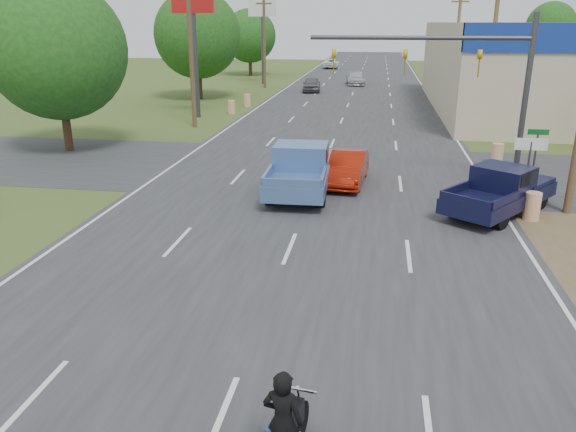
% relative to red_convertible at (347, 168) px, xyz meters
% --- Properties ---
extents(ground, '(200.00, 200.00, 0.00)m').
position_rel_red_convertible_xyz_m(ground, '(-1.32, -15.67, -0.69)').
color(ground, '#3D5220').
rests_on(ground, ground).
extents(main_road, '(15.00, 180.00, 0.02)m').
position_rel_red_convertible_xyz_m(main_road, '(-1.32, 24.33, -0.68)').
color(main_road, '#2D2D30').
rests_on(main_road, ground).
extents(cross_road, '(120.00, 10.00, 0.02)m').
position_rel_red_convertible_xyz_m(cross_road, '(-1.32, 2.33, -0.68)').
color(cross_road, '#2D2D30').
rests_on(cross_road, ground).
extents(utility_pole_2, '(2.00, 0.28, 10.00)m').
position_rel_red_convertible_xyz_m(utility_pole_2, '(8.18, 15.33, 4.63)').
color(utility_pole_2, '#4C3823').
rests_on(utility_pole_2, ground).
extents(utility_pole_3, '(2.00, 0.28, 10.00)m').
position_rel_red_convertible_xyz_m(utility_pole_3, '(8.18, 33.33, 4.63)').
color(utility_pole_3, '#4C3823').
rests_on(utility_pole_3, ground).
extents(utility_pole_5, '(2.00, 0.28, 10.00)m').
position_rel_red_convertible_xyz_m(utility_pole_5, '(-10.82, 12.33, 4.63)').
color(utility_pole_5, '#4C3823').
rests_on(utility_pole_5, ground).
extents(utility_pole_6, '(2.00, 0.28, 10.00)m').
position_rel_red_convertible_xyz_m(utility_pole_6, '(-10.82, 36.33, 4.63)').
color(utility_pole_6, '#4C3823').
rests_on(utility_pole_6, ground).
extents(tree_0, '(7.14, 7.14, 8.84)m').
position_rel_red_convertible_xyz_m(tree_0, '(-15.32, 4.33, 4.58)').
color(tree_0, '#422D19').
rests_on(tree_0, ground).
extents(tree_1, '(7.56, 7.56, 9.36)m').
position_rel_red_convertible_xyz_m(tree_1, '(-14.82, 26.33, 4.89)').
color(tree_1, '#422D19').
rests_on(tree_1, ground).
extents(tree_2, '(6.72, 6.72, 8.32)m').
position_rel_red_convertible_xyz_m(tree_2, '(-15.52, 50.33, 4.27)').
color(tree_2, '#422D19').
rests_on(tree_2, ground).
extents(tree_4, '(9.24, 9.24, 11.44)m').
position_rel_red_convertible_xyz_m(tree_4, '(-56.32, 59.33, 6.13)').
color(tree_4, '#422D19').
rests_on(tree_4, ground).
extents(tree_5, '(7.98, 7.98, 9.88)m').
position_rel_red_convertible_xyz_m(tree_5, '(28.68, 79.33, 5.20)').
color(tree_5, '#422D19').
rests_on(tree_5, ground).
extents(tree_6, '(8.82, 8.82, 10.92)m').
position_rel_red_convertible_xyz_m(tree_6, '(-31.32, 79.33, 5.82)').
color(tree_6, '#422D19').
rests_on(tree_6, ground).
extents(barrel_0, '(0.56, 0.56, 1.00)m').
position_rel_red_convertible_xyz_m(barrel_0, '(6.68, -3.67, -0.19)').
color(barrel_0, orange).
rests_on(barrel_0, ground).
extents(barrel_1, '(0.56, 0.56, 1.00)m').
position_rel_red_convertible_xyz_m(barrel_1, '(7.08, 4.83, -0.19)').
color(barrel_1, orange).
rests_on(barrel_1, ground).
extents(barrel_2, '(0.56, 0.56, 1.00)m').
position_rel_red_convertible_xyz_m(barrel_2, '(-9.82, 18.33, -0.19)').
color(barrel_2, orange).
rests_on(barrel_2, ground).
extents(barrel_3, '(0.56, 0.56, 1.00)m').
position_rel_red_convertible_xyz_m(barrel_3, '(-9.52, 22.33, -0.19)').
color(barrel_3, orange).
rests_on(barrel_3, ground).
extents(pole_sign_left_near, '(3.00, 0.35, 9.20)m').
position_rel_red_convertible_xyz_m(pole_sign_left_near, '(-11.82, 16.33, 6.48)').
color(pole_sign_left_near, '#3F3F44').
rests_on(pole_sign_left_near, ground).
extents(pole_sign_left_far, '(3.00, 0.35, 9.20)m').
position_rel_red_convertible_xyz_m(pole_sign_left_far, '(-11.82, 40.33, 6.48)').
color(pole_sign_left_far, '#3F3F44').
rests_on(pole_sign_left_far, ground).
extents(lane_sign, '(1.20, 0.08, 2.52)m').
position_rel_red_convertible_xyz_m(lane_sign, '(6.88, -1.67, 1.21)').
color(lane_sign, '#3F3F44').
rests_on(lane_sign, ground).
extents(street_name_sign, '(0.80, 0.08, 2.61)m').
position_rel_red_convertible_xyz_m(street_name_sign, '(7.48, -0.17, 0.92)').
color(street_name_sign, '#3F3F44').
rests_on(street_name_sign, ground).
extents(signal_mast, '(9.12, 0.40, 7.00)m').
position_rel_red_convertible_xyz_m(signal_mast, '(4.51, 1.33, 4.12)').
color(signal_mast, '#3F3F44').
rests_on(signal_mast, ground).
extents(red_convertible, '(1.78, 4.27, 1.37)m').
position_rel_red_convertible_xyz_m(red_convertible, '(0.00, 0.00, 0.00)').
color(red_convertible, '#961806').
rests_on(red_convertible, ground).
extents(rider, '(0.70, 0.52, 1.74)m').
position_rel_red_convertible_xyz_m(rider, '(-0.02, -16.68, 0.18)').
color(rider, black).
rests_on(rider, ground).
extents(blue_pickup, '(2.44, 6.03, 1.98)m').
position_rel_red_convertible_xyz_m(blue_pickup, '(-1.82, -1.42, 0.32)').
color(blue_pickup, black).
rests_on(blue_pickup, ground).
extents(navy_pickup, '(4.75, 5.39, 1.73)m').
position_rel_red_convertible_xyz_m(navy_pickup, '(5.76, -2.96, 0.19)').
color(navy_pickup, black).
rests_on(navy_pickup, ground).
extents(distant_car_grey, '(2.09, 4.39, 1.45)m').
position_rel_red_convertible_xyz_m(distant_car_grey, '(-5.49, 33.55, 0.04)').
color(distant_car_grey, '#5B5B60').
rests_on(distant_car_grey, ground).
extents(distant_car_silver, '(2.36, 4.84, 1.36)m').
position_rel_red_convertible_xyz_m(distant_car_silver, '(-1.42, 40.81, -0.01)').
color(distant_car_silver, '#B7B7BC').
rests_on(distant_car_silver, ground).
extents(distant_car_white, '(2.37, 5.01, 1.38)m').
position_rel_red_convertible_xyz_m(distant_car_white, '(-6.05, 63.92, 0.01)').
color(distant_car_white, white).
rests_on(distant_car_white, ground).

